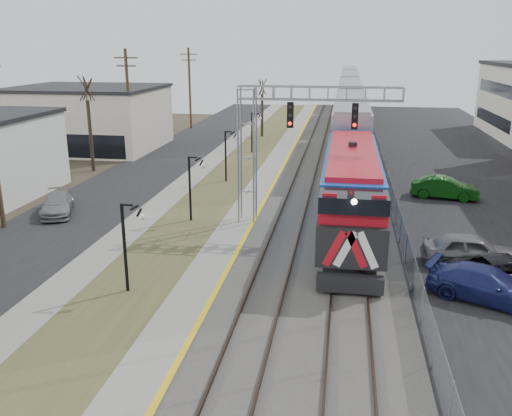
# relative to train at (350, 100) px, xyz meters

# --- Properties ---
(street_west) EXTENTS (7.00, 120.00, 0.04)m
(street_west) POSITION_rel_train_xyz_m (-17.00, -39.75, -2.92)
(street_west) COLOR black
(street_west) RESTS_ON ground
(sidewalk) EXTENTS (2.00, 120.00, 0.08)m
(sidewalk) POSITION_rel_train_xyz_m (-12.50, -39.75, -2.90)
(sidewalk) COLOR gray
(sidewalk) RESTS_ON ground
(grass_median) EXTENTS (4.00, 120.00, 0.06)m
(grass_median) POSITION_rel_train_xyz_m (-9.50, -39.75, -2.91)
(grass_median) COLOR #464927
(grass_median) RESTS_ON ground
(platform) EXTENTS (2.00, 120.00, 0.24)m
(platform) POSITION_rel_train_xyz_m (-6.50, -39.75, -2.82)
(platform) COLOR gray
(platform) RESTS_ON ground
(ballast_bed) EXTENTS (8.00, 120.00, 0.20)m
(ballast_bed) POSITION_rel_train_xyz_m (-1.50, -39.75, -2.84)
(ballast_bed) COLOR #595651
(ballast_bed) RESTS_ON ground
(parking_lot) EXTENTS (16.00, 120.00, 0.04)m
(parking_lot) POSITION_rel_train_xyz_m (10.50, -39.75, -2.92)
(parking_lot) COLOR black
(parking_lot) RESTS_ON ground
(platform_edge) EXTENTS (0.24, 120.00, 0.01)m
(platform_edge) POSITION_rel_train_xyz_m (-5.62, -39.75, -2.69)
(platform_edge) COLOR gold
(platform_edge) RESTS_ON platform
(track_near) EXTENTS (1.58, 120.00, 0.15)m
(track_near) POSITION_rel_train_xyz_m (-3.50, -39.75, -2.66)
(track_near) COLOR #2D2119
(track_near) RESTS_ON ballast_bed
(track_far) EXTENTS (1.58, 120.00, 0.15)m
(track_far) POSITION_rel_train_xyz_m (-0.00, -39.75, -2.66)
(track_far) COLOR #2D2119
(track_far) RESTS_ON ballast_bed
(train) EXTENTS (3.00, 108.65, 5.33)m
(train) POSITION_rel_train_xyz_m (0.00, 0.00, 0.00)
(train) COLOR #154AAE
(train) RESTS_ON ground
(signal_gantry) EXTENTS (9.00, 1.07, 8.15)m
(signal_gantry) POSITION_rel_train_xyz_m (-4.28, -46.75, 2.65)
(signal_gantry) COLOR gray
(signal_gantry) RESTS_ON ground
(lampposts) EXTENTS (0.14, 62.14, 4.00)m
(lampposts) POSITION_rel_train_xyz_m (-9.50, -56.46, -0.94)
(lampposts) COLOR black
(lampposts) RESTS_ON ground
(fence) EXTENTS (0.04, 120.00, 1.60)m
(fence) POSITION_rel_train_xyz_m (2.70, -39.75, -2.14)
(fence) COLOR gray
(fence) RESTS_ON ground
(bare_trees) EXTENTS (12.30, 42.30, 5.95)m
(bare_trees) POSITION_rel_train_xyz_m (-18.16, -35.83, -0.24)
(bare_trees) COLOR #382D23
(bare_trees) RESTS_ON ground
(car_lot_c) EXTENTS (5.53, 3.59, 1.42)m
(car_lot_c) POSITION_rel_train_xyz_m (6.93, -53.59, -2.23)
(car_lot_c) COLOR black
(car_lot_c) RESTS_ON ground
(car_lot_d) EXTENTS (5.27, 3.84, 1.42)m
(car_lot_d) POSITION_rel_train_xyz_m (5.65, -55.22, -2.23)
(car_lot_d) COLOR navy
(car_lot_d) RESTS_ON ground
(car_lot_e) EXTENTS (4.74, 2.09, 1.59)m
(car_lot_e) POSITION_rel_train_xyz_m (5.80, -51.39, -2.15)
(car_lot_e) COLOR slate
(car_lot_e) RESTS_ON ground
(car_lot_f) EXTENTS (4.75, 2.40, 1.49)m
(car_lot_f) POSITION_rel_train_xyz_m (6.56, -39.06, -2.19)
(car_lot_f) COLOR #0D430E
(car_lot_f) RESTS_ON ground
(car_street_b) EXTENTS (3.32, 4.72, 1.27)m
(car_street_b) POSITION_rel_train_xyz_m (-18.17, -46.80, -2.30)
(car_street_b) COLOR gray
(car_street_b) RESTS_ON ground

